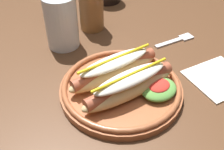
{
  "coord_description": "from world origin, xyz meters",
  "views": [
    {
      "loc": [
        -0.31,
        -0.42,
        1.16
      ],
      "look_at": [
        -0.01,
        -0.06,
        0.77
      ],
      "focal_mm": 44.81,
      "sensor_mm": 36.0,
      "label": 1
    }
  ],
  "objects": [
    {
      "name": "fork",
      "position": [
        0.24,
        -0.04,
        0.74
      ],
      "size": [
        0.12,
        0.04,
        0.0
      ],
      "rotation": [
        0.0,
        0.0,
        -0.21
      ],
      "color": "silver",
      "rests_on": "dining_table"
    },
    {
      "name": "glass_bottle",
      "position": [
        0.11,
        0.16,
        0.82
      ],
      "size": [
        0.07,
        0.07,
        0.22
      ],
      "color": "brown",
      "rests_on": "dining_table"
    },
    {
      "name": "water_cup",
      "position": [
        -0.0,
        0.14,
        0.81
      ],
      "size": [
        0.08,
        0.08,
        0.14
      ],
      "primitive_type": "cylinder",
      "color": "silver",
      "rests_on": "dining_table"
    },
    {
      "name": "dining_table",
      "position": [
        0.0,
        0.0,
        0.66
      ],
      "size": [
        1.44,
        1.04,
        0.74
      ],
      "color": "#51331E",
      "rests_on": "ground_plane"
    },
    {
      "name": "hot_dog_plate",
      "position": [
        -0.01,
        -0.1,
        0.77
      ],
      "size": [
        0.26,
        0.26,
        0.08
      ],
      "color": "#9E5633",
      "rests_on": "dining_table"
    },
    {
      "name": "napkin",
      "position": [
        0.19,
        -0.21,
        0.74
      ],
      "size": [
        0.15,
        0.15,
        0.0
      ],
      "primitive_type": "cube",
      "rotation": [
        0.0,
        0.0,
        -0.22
      ],
      "color": "white",
      "rests_on": "dining_table"
    }
  ]
}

